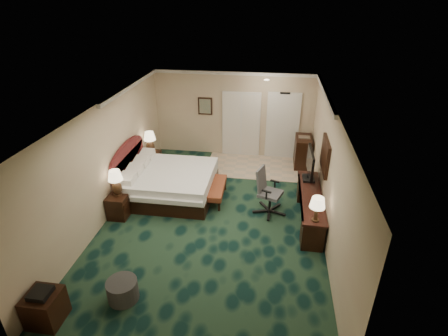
# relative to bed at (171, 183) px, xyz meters

# --- Properties ---
(floor) EXTENTS (5.00, 7.50, 0.00)m
(floor) POSITION_rel_bed_xyz_m (1.30, -0.91, -0.35)
(floor) COLOR black
(floor) RESTS_ON ground
(ceiling) EXTENTS (5.00, 7.50, 0.00)m
(ceiling) POSITION_rel_bed_xyz_m (1.30, -0.91, 2.35)
(ceiling) COLOR white
(ceiling) RESTS_ON wall_back
(wall_back) EXTENTS (5.00, 0.00, 2.70)m
(wall_back) POSITION_rel_bed_xyz_m (1.30, 2.84, 1.00)
(wall_back) COLOR beige
(wall_back) RESTS_ON ground
(wall_front) EXTENTS (5.00, 0.00, 2.70)m
(wall_front) POSITION_rel_bed_xyz_m (1.30, -4.66, 1.00)
(wall_front) COLOR beige
(wall_front) RESTS_ON ground
(wall_left) EXTENTS (0.00, 7.50, 2.70)m
(wall_left) POSITION_rel_bed_xyz_m (-1.20, -0.91, 1.00)
(wall_left) COLOR beige
(wall_left) RESTS_ON ground
(wall_right) EXTENTS (0.00, 7.50, 2.70)m
(wall_right) POSITION_rel_bed_xyz_m (3.80, -0.91, 1.00)
(wall_right) COLOR beige
(wall_right) RESTS_ON ground
(crown_molding) EXTENTS (5.00, 7.50, 0.10)m
(crown_molding) POSITION_rel_bed_xyz_m (1.30, -0.91, 2.30)
(crown_molding) COLOR silver
(crown_molding) RESTS_ON wall_back
(tile_patch) EXTENTS (3.20, 1.70, 0.01)m
(tile_patch) POSITION_rel_bed_xyz_m (2.20, 1.99, -0.34)
(tile_patch) COLOR #B3A28C
(tile_patch) RESTS_ON ground
(headboard) EXTENTS (0.12, 2.00, 1.40)m
(headboard) POSITION_rel_bed_xyz_m (-1.14, 0.09, 0.35)
(headboard) COLOR #471016
(headboard) RESTS_ON ground
(entry_door) EXTENTS (1.02, 0.06, 2.18)m
(entry_door) POSITION_rel_bed_xyz_m (2.85, 2.81, 0.70)
(entry_door) COLOR silver
(entry_door) RESTS_ON ground
(closet_doors) EXTENTS (1.20, 0.06, 2.10)m
(closet_doors) POSITION_rel_bed_xyz_m (1.55, 2.80, 0.70)
(closet_doors) COLOR silver
(closet_doors) RESTS_ON ground
(wall_art) EXTENTS (0.45, 0.06, 0.55)m
(wall_art) POSITION_rel_bed_xyz_m (0.40, 2.80, 1.25)
(wall_art) COLOR slate
(wall_art) RESTS_ON wall_back
(wall_mirror) EXTENTS (0.05, 0.95, 0.75)m
(wall_mirror) POSITION_rel_bed_xyz_m (3.76, -0.31, 1.20)
(wall_mirror) COLOR white
(wall_mirror) RESTS_ON wall_right
(bed) EXTENTS (2.20, 2.04, 0.70)m
(bed) POSITION_rel_bed_xyz_m (0.00, 0.00, 0.00)
(bed) COLOR white
(bed) RESTS_ON ground
(nightstand_near) EXTENTS (0.45, 0.52, 0.57)m
(nightstand_near) POSITION_rel_bed_xyz_m (-0.95, -1.13, -0.07)
(nightstand_near) COLOR black
(nightstand_near) RESTS_ON ground
(nightstand_far) EXTENTS (0.46, 0.52, 0.57)m
(nightstand_far) POSITION_rel_bed_xyz_m (-0.95, 1.31, -0.06)
(nightstand_far) COLOR black
(nightstand_far) RESTS_ON ground
(lamp_near) EXTENTS (0.38, 0.38, 0.64)m
(lamp_near) POSITION_rel_bed_xyz_m (-0.96, -1.08, 0.54)
(lamp_near) COLOR #311F0C
(lamp_near) RESTS_ON nightstand_near
(lamp_far) EXTENTS (0.39, 0.39, 0.65)m
(lamp_far) POSITION_rel_bed_xyz_m (-0.97, 1.33, 0.55)
(lamp_far) COLOR #311F0C
(lamp_far) RESTS_ON nightstand_far
(bed_bench) EXTENTS (0.45, 1.23, 0.41)m
(bed_bench) POSITION_rel_bed_xyz_m (1.21, -0.05, -0.14)
(bed_bench) COLOR brown
(bed_bench) RESTS_ON ground
(ottoman) EXTENTS (0.61, 0.61, 0.39)m
(ottoman) POSITION_rel_bed_xyz_m (0.14, -3.52, -0.16)
(ottoman) COLOR #2E2E2F
(ottoman) RESTS_ON ground
(side_table) EXTENTS (0.53, 0.53, 0.57)m
(side_table) POSITION_rel_bed_xyz_m (-0.91, -4.14, -0.06)
(side_table) COLOR black
(side_table) RESTS_ON ground
(desk) EXTENTS (0.51, 2.37, 0.68)m
(desk) POSITION_rel_bed_xyz_m (3.52, -0.62, -0.01)
(desk) COLOR black
(desk) RESTS_ON ground
(tv) EXTENTS (0.11, 0.99, 0.77)m
(tv) POSITION_rel_bed_xyz_m (3.51, 0.13, 0.72)
(tv) COLOR black
(tv) RESTS_ON desk
(desk_lamp) EXTENTS (0.40, 0.40, 0.55)m
(desk_lamp) POSITION_rel_bed_xyz_m (3.53, -1.62, 0.61)
(desk_lamp) COLOR #311F0C
(desk_lamp) RESTS_ON desk
(desk_chair) EXTENTS (0.84, 0.82, 1.15)m
(desk_chair) POSITION_rel_bed_xyz_m (2.60, -0.44, 0.23)
(desk_chair) COLOR #4C4B54
(desk_chair) RESTS_ON ground
(minibar) EXTENTS (0.48, 0.87, 0.92)m
(minibar) POSITION_rel_bed_xyz_m (3.51, 2.29, 0.11)
(minibar) COLOR black
(minibar) RESTS_ON ground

